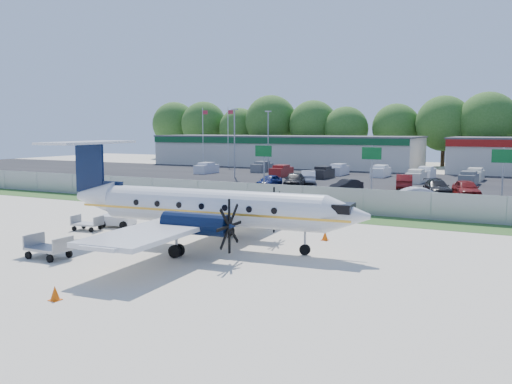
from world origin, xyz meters
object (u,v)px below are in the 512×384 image
at_px(aircraft, 206,207).
at_px(baggage_cart_far, 49,248).
at_px(baggage_cart_near, 87,224).
at_px(pushback_tug, 119,219).

relative_size(aircraft, baggage_cart_far, 8.30).
relative_size(baggage_cart_near, baggage_cart_far, 0.87).
bearing_deg(baggage_cart_near, aircraft, -3.68).
height_order(aircraft, baggage_cart_far, aircraft).
bearing_deg(baggage_cart_far, aircraft, 48.89).
height_order(pushback_tug, baggage_cart_near, pushback_tug).
distance_m(aircraft, pushback_tug, 9.08).
xyz_separation_m(baggage_cart_near, baggage_cart_far, (4.03, -6.86, 0.10)).
bearing_deg(pushback_tug, aircraft, -16.69).
relative_size(aircraft, baggage_cart_near, 9.51).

